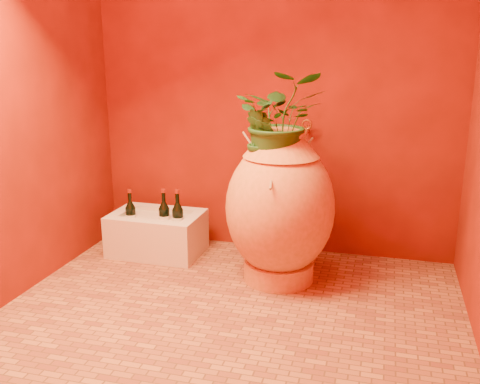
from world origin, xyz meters
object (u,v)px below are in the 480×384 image
(stone_basin, at_px, (157,234))
(wall_tap, at_px, (306,131))
(amphora, at_px, (280,207))
(wine_bottle_c, at_px, (131,216))
(wine_bottle_b, at_px, (164,218))
(wine_bottle_a, at_px, (178,219))

(stone_basin, bearing_deg, wall_tap, 14.12)
(amphora, height_order, wall_tap, same)
(amphora, distance_m, wine_bottle_c, 1.11)
(amphora, height_order, wine_bottle_b, amphora)
(wine_bottle_a, bearing_deg, amphora, -13.33)
(amphora, relative_size, wall_tap, 5.87)
(wine_bottle_b, bearing_deg, wine_bottle_a, -7.37)
(wine_bottle_a, height_order, wine_bottle_c, wine_bottle_a)
(stone_basin, relative_size, wall_tap, 3.88)
(wall_tap, bearing_deg, wine_bottle_c, -165.95)
(wine_bottle_a, height_order, wine_bottle_b, wine_bottle_a)
(amphora, bearing_deg, stone_basin, 167.10)
(amphora, relative_size, wine_bottle_a, 2.93)
(wine_bottle_b, height_order, wine_bottle_c, wine_bottle_b)
(wall_tap, bearing_deg, amphora, -99.68)
(stone_basin, bearing_deg, wine_bottle_c, -166.33)
(stone_basin, bearing_deg, wine_bottle_a, -11.07)
(stone_basin, height_order, wall_tap, wall_tap)
(wine_bottle_c, bearing_deg, amphora, -8.71)
(stone_basin, height_order, wine_bottle_c, wine_bottle_c)
(amphora, height_order, wine_bottle_a, amphora)
(wine_bottle_a, xyz_separation_m, wall_tap, (0.81, 0.28, 0.59))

